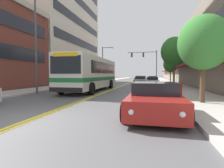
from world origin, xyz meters
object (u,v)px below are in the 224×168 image
city_bus (92,72)px  traffic_signal_mast (147,60)px  car_red_parked_right_foreground (155,100)px  street_tree_right_mid (174,52)px  car_charcoal_parked_right_far (152,79)px  car_dark_grey_moving_lead (142,79)px  car_black_moving_third (139,78)px  car_beige_moving_second (141,80)px  car_champagne_parked_left_mid (108,79)px  street_lamp_left_near (39,35)px  fire_hydrant (180,90)px  street_tree_right_far (171,64)px  street_lamp_left_far (104,61)px  car_white_parked_right_mid (152,81)px  street_tree_right_near (204,43)px

city_bus → traffic_signal_mast: traffic_signal_mast is taller
car_red_parked_right_foreground → street_tree_right_mid: bearing=80.5°
car_charcoal_parked_right_far → traffic_signal_mast: 5.30m
car_dark_grey_moving_lead → car_black_moving_third: (-1.61, 11.92, 0.00)m
car_dark_grey_moving_lead → car_beige_moving_second: bearing=-89.0°
street_tree_right_mid → car_champagne_parked_left_mid: bearing=132.3°
street_lamp_left_near → fire_hydrant: size_ratio=8.92×
city_bus → car_dark_grey_moving_lead: size_ratio=2.49×
car_champagne_parked_left_mid → car_red_parked_right_foreground: size_ratio=0.99×
car_champagne_parked_left_mid → street_tree_right_far: 12.30m
city_bus → traffic_signal_mast: bearing=78.0°
car_champagne_parked_left_mid → car_dark_grey_moving_lead: bearing=30.8°
car_black_moving_third → traffic_signal_mast: traffic_signal_mast is taller
street_tree_right_far → fire_hydrant: (-1.59, -21.54, -2.86)m
car_black_moving_third → street_lamp_left_near: bearing=-98.5°
street_lamp_left_far → street_tree_right_far: (12.48, 0.18, -0.81)m
street_lamp_left_far → fire_hydrant: bearing=-63.0°
car_white_parked_right_mid → traffic_signal_mast: 13.02m
street_lamp_left_near → street_tree_right_mid: bearing=37.8°
car_dark_grey_moving_lead → traffic_signal_mast: bearing=50.1°
car_dark_grey_moving_lead → street_lamp_left_far: size_ratio=0.62×
car_black_moving_third → fire_hydrant: 38.56m
traffic_signal_mast → street_tree_right_far: (4.46, -5.78, -1.47)m
street_tree_right_far → car_red_parked_right_foreground: bearing=-97.1°
car_champagne_parked_left_mid → street_tree_right_near: 26.90m
traffic_signal_mast → street_tree_right_near: size_ratio=1.52×
car_white_parked_right_mid → traffic_signal_mast: bearing=95.7°
car_beige_moving_second → fire_hydrant: 18.16m
car_champagne_parked_left_mid → street_lamp_left_far: size_ratio=0.63×
traffic_signal_mast → street_tree_right_near: bearing=-82.9°
car_dark_grey_moving_lead → street_lamp_left_far: bearing=-145.5°
street_tree_right_near → car_charcoal_parked_right_far: bearing=95.2°
car_beige_moving_second → street_lamp_left_near: (-7.32, -16.85, 4.26)m
city_bus → street_tree_right_near: street_tree_right_near is taller
fire_hydrant → street_tree_right_far: bearing=85.8°
car_champagne_parked_left_mid → car_beige_moving_second: (6.77, -4.52, -0.04)m
car_charcoal_parked_right_far → street_tree_right_mid: 15.12m
car_dark_grey_moving_lead → fire_hydrant: 26.53m
city_bus → street_tree_right_near: size_ratio=2.39×
car_black_moving_third → car_red_parked_right_foreground: bearing=-85.1°
fire_hydrant → car_charcoal_parked_right_far: bearing=93.8°
traffic_signal_mast → street_tree_right_mid: 17.68m
car_red_parked_right_foreground → car_dark_grey_moving_lead: bearing=93.8°
car_charcoal_parked_right_far → street_lamp_left_near: 25.67m
car_white_parked_right_mid → car_beige_moving_second: car_beige_moving_second is taller
car_black_moving_third → street_tree_right_mid: street_tree_right_mid is taller
car_black_moving_third → car_dark_grey_moving_lead: bearing=-82.3°
car_white_parked_right_mid → street_tree_right_mid: 6.76m
car_dark_grey_moving_lead → street_tree_right_far: street_tree_right_far is taller
car_beige_moving_second → street_tree_right_mid: (4.41, -7.77, 3.71)m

